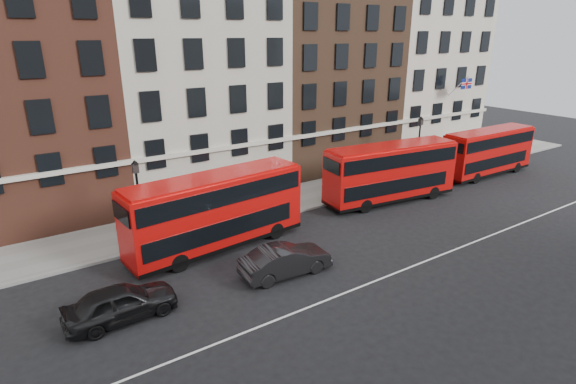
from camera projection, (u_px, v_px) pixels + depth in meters
ground at (329, 273)px, 24.09m from camera, size 120.00×120.00×0.00m
pavement at (238, 211)px, 32.31m from camera, size 80.00×5.00×0.15m
kerb at (255, 222)px, 30.35m from camera, size 80.00×0.30×0.16m
road_centre_line at (354, 289)px, 22.52m from camera, size 70.00×0.12×0.01m
building_terrace at (185, 59)px, 34.55m from camera, size 64.00×11.95×22.00m
bus_b at (216, 210)px, 26.09m from camera, size 11.02×3.64×4.55m
bus_c at (391, 172)px, 33.56m from camera, size 10.76×3.80×4.43m
bus_d at (488, 151)px, 39.95m from camera, size 9.91×2.55×4.15m
car_rear at (121, 303)px, 19.96m from camera, size 4.95×2.10×1.67m
car_front at (286, 260)px, 23.72m from camera, size 5.05×2.04×1.63m
lamp_post_left at (139, 200)px, 25.82m from camera, size 0.44×0.44×5.33m
lamp_post_right at (419, 144)px, 38.99m from camera, size 0.44×0.44×5.33m
traffic_light at (479, 142)px, 42.52m from camera, size 0.25×0.45×3.27m
iron_railings at (224, 195)px, 33.85m from camera, size 6.60×0.06×1.00m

